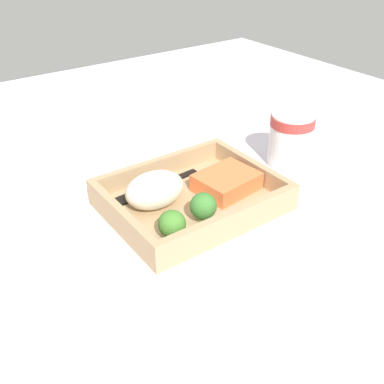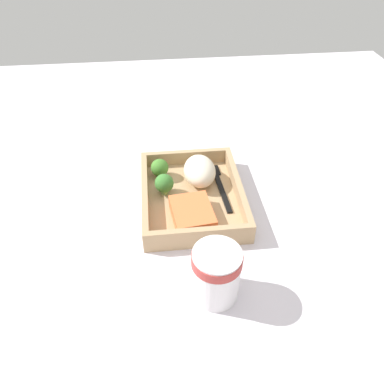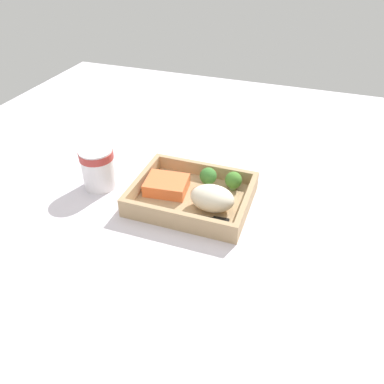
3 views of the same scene
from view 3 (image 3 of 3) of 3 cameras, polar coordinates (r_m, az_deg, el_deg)
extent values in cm
cube|color=silver|center=(85.75, 0.00, -1.99)|extent=(160.00, 160.00, 2.00)
cube|color=tan|center=(84.77, 0.00, -1.14)|extent=(25.98, 20.51, 1.20)
cube|color=tan|center=(76.36, -2.41, -3.98)|extent=(25.98, 1.20, 3.25)
cube|color=tan|center=(90.98, 2.02, 3.47)|extent=(25.98, 1.20, 3.25)
cube|color=tan|center=(87.56, -7.67, 1.67)|extent=(1.20, 18.11, 3.25)
cube|color=tan|center=(81.00, 8.30, -1.66)|extent=(1.20, 18.11, 3.25)
cube|color=orange|center=(85.98, -3.89, 1.06)|extent=(10.22, 8.62, 2.89)
ellipsoid|color=beige|center=(79.77, 3.10, -0.95)|extent=(9.60, 6.86, 5.45)
cylinder|color=#75A05B|center=(87.18, 6.26, 0.86)|extent=(1.49, 1.49, 1.37)
sphere|color=#45812E|center=(86.18, 6.34, 1.81)|extent=(3.91, 3.91, 3.91)
cylinder|color=#749C56|center=(87.73, 2.45, 1.42)|extent=(1.51, 1.51, 1.62)
sphere|color=#3D7B31|center=(86.65, 2.48, 2.45)|extent=(3.98, 3.98, 3.98)
cube|color=black|center=(79.29, -1.23, -3.49)|extent=(12.45, 1.94, 0.44)
cube|color=black|center=(77.89, 4.37, -4.47)|extent=(3.54, 2.43, 0.44)
cylinder|color=white|center=(90.17, -14.09, 3.53)|extent=(7.66, 7.66, 9.85)
cylinder|color=#B23833|center=(88.31, -14.43, 5.51)|extent=(7.89, 7.89, 1.77)
camera|label=1|loc=(1.13, 28.67, 26.39)|focal=42.00mm
camera|label=2|loc=(1.07, -35.51, 31.32)|focal=35.00mm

